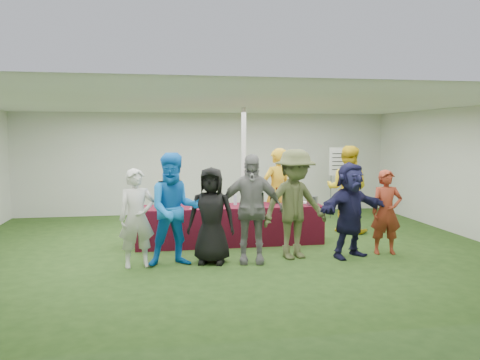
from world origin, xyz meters
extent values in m
plane|color=#284719|center=(0.00, 0.00, 0.00)|extent=(60.00, 60.00, 0.00)
plane|color=white|center=(0.00, 4.00, 1.35)|extent=(10.00, 0.00, 10.00)
plane|color=white|center=(0.00, -4.00, 1.35)|extent=(10.00, 0.00, 10.00)
plane|color=white|center=(5.00, 0.00, 1.35)|extent=(0.00, 8.00, 8.00)
plane|color=white|center=(0.00, 0.00, 2.70)|extent=(10.00, 10.00, 0.00)
cylinder|color=silver|center=(0.50, 1.20, 1.35)|extent=(0.10, 0.10, 2.70)
cube|color=#580C1D|center=(0.07, 0.33, 0.38)|extent=(3.60, 0.80, 0.75)
cylinder|color=black|center=(0.41, 0.44, 0.86)|extent=(0.07, 0.07, 0.22)
cylinder|color=black|center=(0.41, 0.44, 1.01)|extent=(0.03, 0.03, 0.08)
cylinder|color=maroon|center=(0.41, 0.44, 1.06)|extent=(0.03, 0.03, 0.02)
cylinder|color=black|center=(0.45, 0.47, 0.86)|extent=(0.07, 0.07, 0.22)
cylinder|color=black|center=(0.45, 0.47, 1.01)|extent=(0.03, 0.03, 0.08)
cylinder|color=maroon|center=(0.45, 0.47, 1.06)|extent=(0.03, 0.03, 0.02)
cylinder|color=black|center=(0.65, 0.46, 0.86)|extent=(0.07, 0.07, 0.22)
cylinder|color=black|center=(0.65, 0.46, 1.01)|extent=(0.03, 0.03, 0.08)
cylinder|color=maroon|center=(0.65, 0.46, 1.06)|extent=(0.03, 0.03, 0.02)
cylinder|color=black|center=(0.75, 0.52, 0.86)|extent=(0.07, 0.07, 0.22)
cylinder|color=black|center=(0.75, 0.52, 1.01)|extent=(0.03, 0.03, 0.08)
cylinder|color=maroon|center=(0.75, 0.52, 1.06)|extent=(0.03, 0.03, 0.02)
cylinder|color=black|center=(0.93, 0.43, 0.86)|extent=(0.07, 0.07, 0.22)
cylinder|color=black|center=(0.93, 0.43, 1.01)|extent=(0.03, 0.03, 0.08)
cylinder|color=maroon|center=(0.93, 0.43, 1.06)|extent=(0.03, 0.03, 0.02)
cylinder|color=black|center=(1.04, 0.47, 0.86)|extent=(0.07, 0.07, 0.22)
cylinder|color=black|center=(1.04, 0.47, 1.01)|extent=(0.03, 0.03, 0.08)
cylinder|color=maroon|center=(1.04, 0.47, 1.06)|extent=(0.03, 0.03, 0.02)
cylinder|color=silver|center=(-1.28, 0.07, 0.75)|extent=(0.06, 0.06, 0.00)
cylinder|color=silver|center=(-1.28, 0.07, 0.79)|extent=(0.01, 0.01, 0.07)
cylinder|color=silver|center=(-1.28, 0.07, 0.87)|extent=(0.06, 0.06, 0.08)
cylinder|color=#4F0817|center=(-1.28, 0.07, 0.84)|extent=(0.05, 0.05, 0.02)
cylinder|color=silver|center=(-0.99, 0.05, 0.75)|extent=(0.06, 0.06, 0.00)
cylinder|color=silver|center=(-0.99, 0.05, 0.79)|extent=(0.01, 0.01, 0.07)
cylinder|color=silver|center=(-0.99, 0.05, 0.87)|extent=(0.06, 0.06, 0.08)
cylinder|color=silver|center=(-0.70, 0.08, 0.75)|extent=(0.06, 0.06, 0.00)
cylinder|color=silver|center=(-0.70, 0.08, 0.79)|extent=(0.01, 0.01, 0.07)
cylinder|color=silver|center=(-0.70, 0.08, 0.87)|extent=(0.06, 0.06, 0.08)
cylinder|color=#4F0817|center=(-0.70, 0.08, 0.84)|extent=(0.05, 0.05, 0.02)
cylinder|color=silver|center=(-0.28, 0.04, 0.75)|extent=(0.06, 0.06, 0.00)
cylinder|color=silver|center=(-0.28, 0.04, 0.79)|extent=(0.01, 0.01, 0.07)
cylinder|color=silver|center=(-0.28, 0.04, 0.87)|extent=(0.06, 0.06, 0.08)
cylinder|color=silver|center=(0.19, 0.41, 0.85)|extent=(0.07, 0.07, 0.20)
cylinder|color=silver|center=(0.19, 0.41, 0.96)|extent=(0.03, 0.03, 0.03)
cube|color=white|center=(1.70, 0.38, 0.77)|extent=(0.25, 0.18, 0.03)
cylinder|color=slate|center=(1.66, 0.11, 0.84)|extent=(0.21, 0.21, 0.18)
cylinder|color=slate|center=(3.00, 2.63, 0.55)|extent=(0.02, 0.02, 1.10)
cylinder|color=slate|center=(3.40, 2.63, 0.55)|extent=(0.02, 0.02, 1.10)
cube|color=white|center=(3.20, 2.63, 1.45)|extent=(0.50, 0.02, 0.70)
cube|color=black|center=(3.20, 2.61, 1.65)|extent=(0.36, 0.01, 0.02)
cube|color=black|center=(3.20, 2.61, 1.55)|extent=(0.36, 0.01, 0.02)
cube|color=black|center=(3.20, 2.61, 1.45)|extent=(0.36, 0.01, 0.02)
cube|color=black|center=(3.20, 2.61, 1.35)|extent=(0.36, 0.01, 0.02)
cube|color=black|center=(3.20, 2.61, 1.25)|extent=(0.36, 0.01, 0.02)
imported|color=gold|center=(1.12, 0.75, 0.93)|extent=(0.78, 0.64, 1.85)
imported|color=yellow|center=(2.76, 0.99, 0.95)|extent=(1.16, 1.10, 1.89)
imported|color=silver|center=(-1.64, -1.00, 0.80)|extent=(0.64, 0.49, 1.59)
imported|color=blue|center=(-1.03, -1.02, 0.92)|extent=(0.96, 0.79, 1.84)
imported|color=black|center=(-0.43, -0.97, 0.80)|extent=(0.88, 0.69, 1.60)
imported|color=slate|center=(0.21, -1.05, 0.91)|extent=(1.12, 0.60, 1.81)
imported|color=#494F2C|center=(1.01, -0.92, 0.94)|extent=(1.36, 0.99, 1.88)
imported|color=#18183C|center=(1.97, -1.01, 0.83)|extent=(1.61, 1.03, 1.66)
imported|color=maroon|center=(2.71, -0.90, 0.75)|extent=(0.60, 0.44, 1.51)
camera|label=1|loc=(-1.26, -8.57, 2.14)|focal=35.00mm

